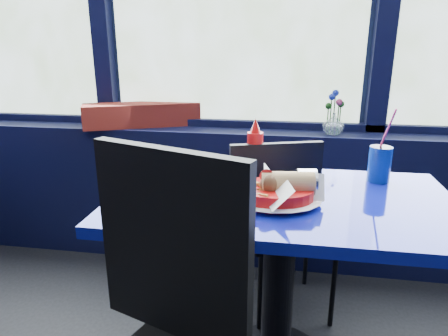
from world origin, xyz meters
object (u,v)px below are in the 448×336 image
at_px(near_table, 280,242).
at_px(planter_box, 142,115).
at_px(food_basket, 275,191).
at_px(chair_near_back, 283,219).
at_px(flower_vase, 334,121).
at_px(soda_cup, 380,163).
at_px(ketchup_bottle, 255,151).

distance_m(near_table, planter_box, 1.26).
height_order(planter_box, food_basket, planter_box).
xyz_separation_m(chair_near_back, food_basket, (-0.03, -0.38, 0.28)).
bearing_deg(food_basket, near_table, 82.31).
xyz_separation_m(near_table, flower_vase, (0.25, 0.82, 0.30)).
bearing_deg(soda_cup, chair_near_back, 164.85).
xyz_separation_m(near_table, food_basket, (-0.03, -0.06, 0.22)).
height_order(chair_near_back, food_basket, chair_near_back).
xyz_separation_m(near_table, soda_cup, (0.37, 0.23, 0.25)).
bearing_deg(near_table, ketchup_bottle, 119.57).
bearing_deg(food_basket, ketchup_bottle, 125.96).
relative_size(planter_box, ketchup_bottle, 2.78).
bearing_deg(chair_near_back, soda_cup, 146.33).
relative_size(chair_near_back, ketchup_bottle, 3.71).
bearing_deg(ketchup_bottle, planter_box, 136.98).
height_order(food_basket, soda_cup, soda_cup).
xyz_separation_m(flower_vase, food_basket, (-0.27, -0.87, -0.08)).
relative_size(flower_vase, food_basket, 0.68).
bearing_deg(food_basket, chair_near_back, 102.12).
relative_size(near_table, ketchup_bottle, 5.00).
distance_m(near_table, food_basket, 0.23).
xyz_separation_m(chair_near_back, ketchup_bottle, (-0.12, -0.12, 0.34)).
bearing_deg(chair_near_back, flower_vase, -134.68).
bearing_deg(chair_near_back, ketchup_bottle, 25.13).
xyz_separation_m(planter_box, flower_vase, (1.09, -0.07, 0.01)).
distance_m(food_basket, ketchup_bottle, 0.29).
bearing_deg(ketchup_bottle, flower_vase, 59.06).
distance_m(planter_box, food_basket, 1.25).
relative_size(near_table, food_basket, 3.45).
bearing_deg(flower_vase, food_basket, -107.31).
bearing_deg(near_table, soda_cup, 31.76).
distance_m(chair_near_back, food_basket, 0.47).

